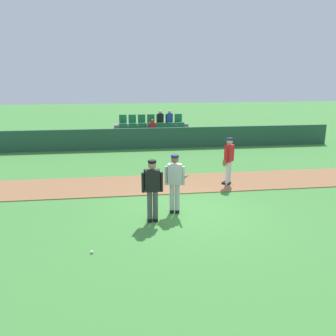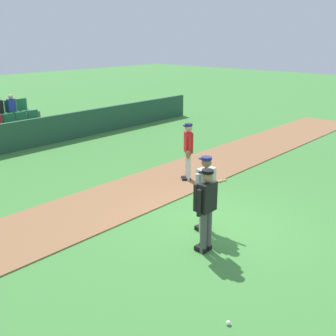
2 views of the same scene
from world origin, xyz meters
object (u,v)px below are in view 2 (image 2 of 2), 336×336
object	(u,v)px
umpire_home_plate	(206,206)
baseball	(228,323)
batter_grey_jersey	(206,191)
runner_red_jersey	(188,150)

from	to	relation	value
umpire_home_plate	baseball	size ratio (longest dim) A/B	23.78
batter_grey_jersey	baseball	world-z (taller)	batter_grey_jersey
umpire_home_plate	baseball	distance (m)	2.47
runner_red_jersey	batter_grey_jersey	bearing A→B (deg)	-134.03
batter_grey_jersey	umpire_home_plate	bearing A→B (deg)	-142.73
umpire_home_plate	runner_red_jersey	world-z (taller)	same
batter_grey_jersey	umpire_home_plate	distance (m)	0.89
batter_grey_jersey	runner_red_jersey	bearing A→B (deg)	45.97
batter_grey_jersey	umpire_home_plate	xyz separation A→B (m)	(-0.71, -0.54, 0.03)
runner_red_jersey	baseball	xyz separation A→B (m)	(-4.64, -4.64, -0.93)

